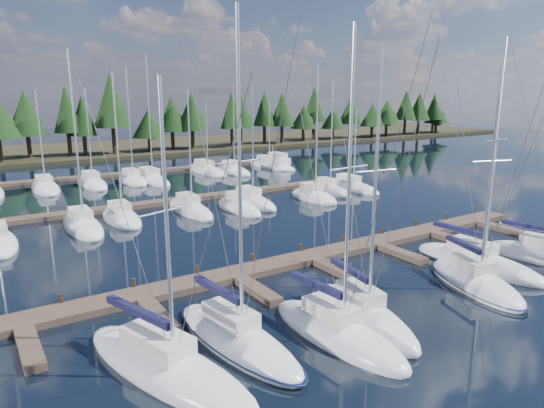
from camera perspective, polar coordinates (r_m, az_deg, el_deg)
ground at (r=43.79m, az=-5.15°, el=-2.10°), size 260.00×260.00×0.00m
far_shore at (r=100.03m, az=-21.53°, el=5.84°), size 220.00×30.00×0.60m
main_dock at (r=33.55m, az=5.05°, el=-6.54°), size 44.00×6.13×0.90m
back_docks at (r=61.35m, az=-13.75°, el=2.19°), size 50.00×21.80×0.40m
front_sailboat_0 at (r=21.76m, az=-12.40°, el=-18.19°), size 5.76×10.65×12.85m
front_sailboat_1 at (r=23.36m, az=-4.24°, el=-15.49°), size 3.69×9.54×15.65m
front_sailboat_2 at (r=24.01m, az=7.57°, el=-14.72°), size 3.14×8.67×15.01m
front_sailboat_3 at (r=25.91m, az=10.72°, el=-12.66°), size 3.74×8.56×14.23m
front_sailboat_4 at (r=31.91m, az=22.77°, el=-8.46°), size 5.21×8.56×13.95m
front_sailboat_5 at (r=35.42m, az=22.96°, el=-6.34°), size 3.16×9.41×15.45m
back_sailboat_rows at (r=56.96m, az=-11.89°, el=1.52°), size 46.08×32.13×16.58m
motor_yacht_right at (r=73.77m, az=0.50°, el=4.56°), size 3.79×8.32×4.00m
tree_line at (r=89.26m, az=-22.69°, el=9.46°), size 184.20×11.74×13.80m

